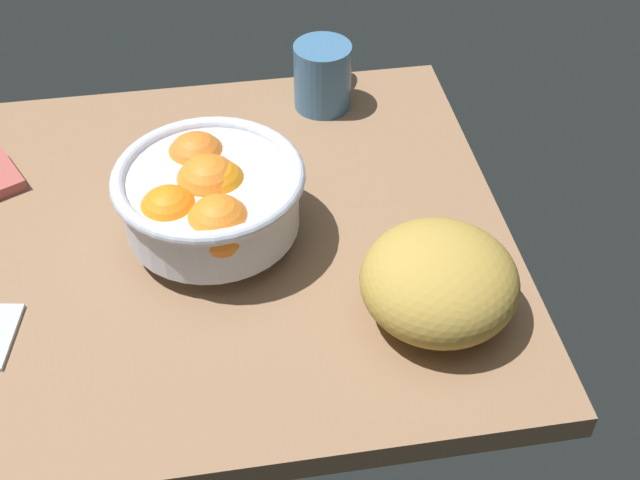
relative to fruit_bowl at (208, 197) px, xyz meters
The scene contains 4 objects.
ground_plane 8.84cm from the fruit_bowl, 166.77° to the left, with size 74.25×60.37×3.00cm, color #8B674A.
fruit_bowl is the anchor object (origin of this frame).
bread_loaf 26.06cm from the fruit_bowl, 33.91° to the right, with size 15.73×15.59×9.55cm, color #B2903F.
mug 29.37cm from the fruit_bowl, 56.00° to the left, with size 7.52×11.38×8.87cm.
Camera 1 is at (5.03, -69.89, 64.98)cm, focal length 47.39 mm.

